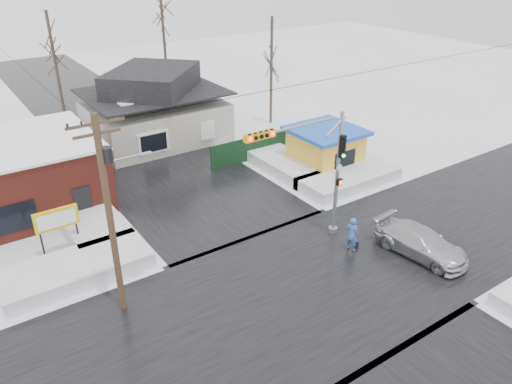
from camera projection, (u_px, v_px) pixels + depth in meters
ground at (312, 285)px, 23.65m from camera, size 120.00×120.00×0.00m
road_ns at (312, 284)px, 23.65m from camera, size 10.00×120.00×0.02m
road_ew at (312, 284)px, 23.65m from camera, size 120.00×10.00×0.02m
snowbank_nw at (76, 269)px, 24.09m from camera, size 7.00×3.00×0.80m
snowbank_ne at (349, 178)px, 33.14m from camera, size 7.00×3.00×0.80m
snowbank_nside_w at (85, 215)px, 28.77m from camera, size 3.00×8.00×0.80m
snowbank_nside_e at (279, 160)px, 35.80m from camera, size 3.00×8.00×0.80m
traffic_signal at (316, 164)px, 24.99m from camera, size 6.05×0.68×7.00m
utility_pole at (110, 206)px, 19.91m from camera, size 3.15×0.44×9.00m
marquee_sign at (57, 220)px, 25.23m from camera, size 2.20×0.21×2.55m
house at (155, 108)px, 39.63m from camera, size 10.40×8.40×5.76m
kiosk at (325, 148)px, 35.10m from camera, size 4.60×4.60×2.88m
fence at (258, 147)px, 36.80m from camera, size 8.00×0.12×1.80m
tree_far_left at (51, 39)px, 37.13m from camera, size 3.00×3.00×10.00m
tree_far_mid at (161, 4)px, 42.90m from camera, size 3.00×3.00×12.00m
tree_far_right at (272, 40)px, 41.12m from camera, size 3.00×3.00×9.00m
pedestrian at (352, 234)px, 25.85m from camera, size 0.67×0.81×1.91m
car at (421, 243)px, 25.57m from camera, size 2.61×5.18×1.44m
shopping_bag at (356, 245)px, 26.37m from camera, size 0.30×0.22×0.35m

